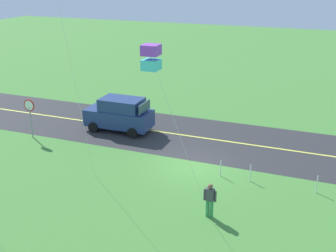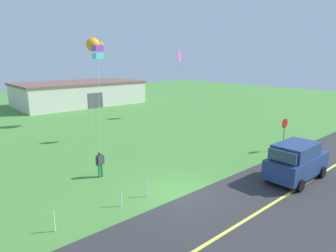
# 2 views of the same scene
# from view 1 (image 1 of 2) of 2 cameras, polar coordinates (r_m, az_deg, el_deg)

# --- Properties ---
(ground_plane) EXTENTS (120.00, 120.00, 0.10)m
(ground_plane) POSITION_cam_1_polar(r_m,az_deg,el_deg) (23.22, 3.54, -5.48)
(ground_plane) COLOR #478438
(asphalt_road) EXTENTS (120.00, 7.00, 0.00)m
(asphalt_road) POSITION_cam_1_polar(r_m,az_deg,el_deg) (26.71, 6.18, -1.82)
(asphalt_road) COLOR #2D2D30
(asphalt_road) RESTS_ON ground
(road_centre_stripe) EXTENTS (120.00, 0.16, 0.00)m
(road_centre_stripe) POSITION_cam_1_polar(r_m,az_deg,el_deg) (26.71, 6.18, -1.82)
(road_centre_stripe) COLOR #E5E04C
(road_centre_stripe) RESTS_ON asphalt_road
(car_suv_foreground) EXTENTS (4.40, 2.12, 2.24)m
(car_suv_foreground) POSITION_cam_1_polar(r_m,az_deg,el_deg) (27.83, -6.58, 1.63)
(car_suv_foreground) COLOR navy
(car_suv_foreground) RESTS_ON ground
(stop_sign) EXTENTS (0.76, 0.08, 2.56)m
(stop_sign) POSITION_cam_1_polar(r_m,az_deg,el_deg) (27.60, -18.31, 1.95)
(stop_sign) COLOR gray
(stop_sign) RESTS_ON ground
(person_adult_near) EXTENTS (0.58, 0.22, 1.60)m
(person_adult_near) POSITION_cam_1_polar(r_m,az_deg,el_deg) (18.36, 5.72, -9.90)
(person_adult_near) COLOR #338C4C
(person_adult_near) RESTS_ON ground
(kite_red_low) EXTENTS (1.86, 2.80, 7.81)m
(kite_red_low) POSITION_cam_1_polar(r_m,az_deg,el_deg) (14.25, -2.29, 9.25)
(kite_red_low) COLOR silver
(kite_red_low) RESTS_ON ground
(fence_post_1) EXTENTS (0.05, 0.05, 0.90)m
(fence_post_1) POSITION_cam_1_polar(r_m,az_deg,el_deg) (21.53, 19.62, -7.48)
(fence_post_1) COLOR silver
(fence_post_1) RESTS_ON ground
(fence_post_2) EXTENTS (0.05, 0.05, 0.90)m
(fence_post_2) POSITION_cam_1_polar(r_m,az_deg,el_deg) (21.73, 11.15, -6.32)
(fence_post_2) COLOR silver
(fence_post_2) RESTS_ON ground
(fence_post_3) EXTENTS (0.05, 0.05, 0.90)m
(fence_post_3) POSITION_cam_1_polar(r_m,az_deg,el_deg) (22.00, 7.18, -5.72)
(fence_post_3) COLOR silver
(fence_post_3) RESTS_ON ground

